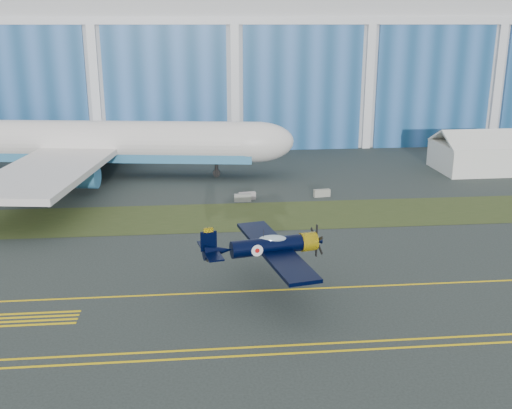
{
  "coord_description": "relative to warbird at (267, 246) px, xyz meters",
  "views": [
    {
      "loc": [
        -6.01,
        -48.01,
        20.34
      ],
      "look_at": [
        -1.02,
        3.5,
        4.55
      ],
      "focal_mm": 42.0,
      "sensor_mm": 36.0,
      "label": 1
    }
  ],
  "objects": [
    {
      "name": "hold_short_ladder",
      "position": [
        -16.98,
        -2.6,
        -3.94
      ],
      "size": [
        6.0,
        2.4,
        0.02
      ],
      "primitive_type": null,
      "color": "yellow",
      "rests_on": "ground"
    },
    {
      "name": "edge_line_near",
      "position": [
        1.02,
        -9.0,
        -3.94
      ],
      "size": [
        80.0,
        0.2,
        0.02
      ],
      "primitive_type": "cube",
      "color": "yellow",
      "rests_on": "ground"
    },
    {
      "name": "taxiway_centreline",
      "position": [
        1.02,
        0.5,
        -3.94
      ],
      "size": [
        200.0,
        0.2,
        0.02
      ],
      "primitive_type": "cube",
      "color": "yellow",
      "rests_on": "ground"
    },
    {
      "name": "jetliner",
      "position": [
        -19.61,
        39.9,
        6.83
      ],
      "size": [
        68.72,
        60.78,
        21.56
      ],
      "rotation": [
        0.0,
        0.0,
        -0.14
      ],
      "color": "white",
      "rests_on": "ground"
    },
    {
      "name": "tent",
      "position": [
        35.19,
        37.42,
        -0.95
      ],
      "size": [
        13.04,
        9.64,
        6.0
      ],
      "rotation": [
        0.0,
        0.0,
        0.01
      ],
      "color": "white",
      "rests_on": "ground"
    },
    {
      "name": "barrier_a",
      "position": [
        -0.01,
        25.2,
        -3.5
      ],
      "size": [
        2.0,
        0.6,
        0.9
      ],
      "primitive_type": "cube",
      "rotation": [
        0.0,
        0.0,
        -0.0
      ],
      "color": "gray",
      "rests_on": "ground"
    },
    {
      "name": "grass_median",
      "position": [
        1.02,
        19.5,
        -3.93
      ],
      "size": [
        260.0,
        10.0,
        0.02
      ],
      "primitive_type": "cube",
      "color": "#475128",
      "rests_on": "ground"
    },
    {
      "name": "warbird",
      "position": [
        0.0,
        0.0,
        0.0
      ],
      "size": [
        13.17,
        14.91,
        3.86
      ],
      "rotation": [
        0.0,
        0.0,
        0.2
      ],
      "color": "black",
      "rests_on": "ground"
    },
    {
      "name": "barrier_c",
      "position": [
        9.73,
        26.34,
        -3.5
      ],
      "size": [
        2.06,
        0.86,
        0.9
      ],
      "primitive_type": "cube",
      "rotation": [
        0.0,
        0.0,
        0.13
      ],
      "color": "gray",
      "rests_on": "ground"
    },
    {
      "name": "edge_line_far",
      "position": [
        1.02,
        -8.0,
        -3.94
      ],
      "size": [
        80.0,
        0.2,
        0.02
      ],
      "primitive_type": "cube",
      "color": "yellow",
      "rests_on": "ground"
    },
    {
      "name": "shipping_container",
      "position": [
        -5.13,
        51.25,
        -2.76
      ],
      "size": [
        5.91,
        3.76,
        2.38
      ],
      "primitive_type": "cube",
      "rotation": [
        0.0,
        0.0,
        0.31
      ],
      "color": "#F2CBFB",
      "rests_on": "ground"
    },
    {
      "name": "hangar",
      "position": [
        1.02,
        77.29,
        11.01
      ],
      "size": [
        220.0,
        45.7,
        30.0
      ],
      "color": "silver",
      "rests_on": "ground"
    },
    {
      "name": "ground",
      "position": [
        1.02,
        5.5,
        -3.95
      ],
      "size": [
        260.0,
        260.0,
        0.0
      ],
      "primitive_type": "plane",
      "color": "#2E3634",
      "rests_on": "ground"
    },
    {
      "name": "tug",
      "position": [
        4.72,
        51.19,
        -3.26
      ],
      "size": [
        2.44,
        1.61,
        1.38
      ],
      "primitive_type": "cube",
      "rotation": [
        0.0,
        0.0,
        0.06
      ],
      "color": "yellow",
      "rests_on": "ground"
    },
    {
      "name": "barrier_b",
      "position": [
        0.59,
        25.95,
        -3.5
      ],
      "size": [
        2.07,
        0.93,
        0.9
      ],
      "primitive_type": "cube",
      "rotation": [
        0.0,
        0.0,
        0.17
      ],
      "color": "#9E9594",
      "rests_on": "ground"
    }
  ]
}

